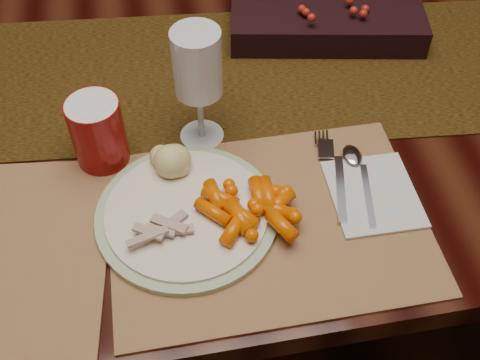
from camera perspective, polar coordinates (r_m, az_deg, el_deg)
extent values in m
plane|color=black|center=(1.59, -2.59, -10.74)|extent=(5.00, 5.00, 0.00)
cube|color=black|center=(1.28, -3.17, -2.43)|extent=(1.80, 1.00, 0.75)
cube|color=#442F0F|center=(0.99, -1.26, 10.06)|extent=(1.67, 0.50, 0.00)
cube|color=brown|center=(0.79, 2.62, -4.00)|extent=(0.41, 0.30, 0.00)
cylinder|color=white|center=(0.79, -5.08, -3.20)|extent=(0.25, 0.25, 0.01)
cube|color=silver|center=(0.83, 12.51, -1.28)|extent=(0.12, 0.13, 0.00)
cylinder|color=maroon|center=(0.84, -13.33, 4.45)|extent=(0.09, 0.09, 0.10)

